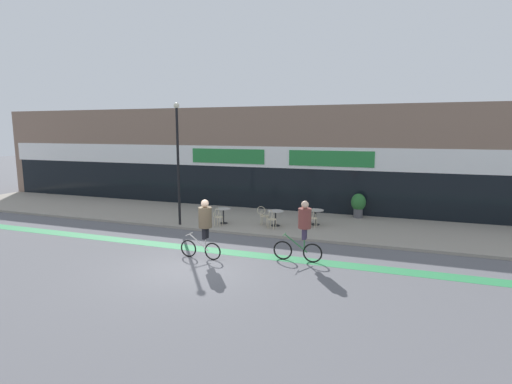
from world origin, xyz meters
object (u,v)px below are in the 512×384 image
object	(u,v)px
cafe_chair_1_near	(271,218)
cyclist_1	(303,226)
cyclist_0	(204,223)
bistro_table_1	(275,215)
planter_pot	(358,204)
cafe_chair_0_near	(218,216)
bistro_table_0	(223,213)
cafe_chair_1_side	(263,214)
lamp_post	(178,156)
bistro_table_2	(315,214)
cafe_chair_2_near	(313,217)

from	to	relation	value
cafe_chair_1_near	cyclist_1	distance (m)	4.45
cyclist_0	cyclist_1	bearing A→B (deg)	-163.17
bistro_table_1	planter_pot	world-z (taller)	planter_pot
cafe_chair_0_near	cyclist_1	xyz separation A→B (m)	(4.88, -3.32, 0.65)
bistro_table_0	cafe_chair_1_side	bearing A→B (deg)	11.54
bistro_table_1	cafe_chair_1_side	xyz separation A→B (m)	(-0.63, -0.01, -0.01)
planter_pot	lamp_post	xyz separation A→B (m)	(-7.94, -4.50, 2.58)
bistro_table_2	cafe_chair_1_near	xyz separation A→B (m)	(-1.75, -1.50, -0.01)
cafe_chair_2_near	cyclist_0	distance (m)	6.23
bistro_table_2	cafe_chair_0_near	world-z (taller)	cafe_chair_0_near
cafe_chair_2_near	lamp_post	distance (m)	6.93
bistro_table_0	cafe_chair_0_near	size ratio (longest dim) A/B	0.82
cafe_chair_2_near	cyclist_0	size ratio (longest dim) A/B	0.41
lamp_post	cyclist_1	size ratio (longest dim) A/B	2.62
cafe_chair_1_near	bistro_table_2	bearing A→B (deg)	-43.26
cafe_chair_1_side	cyclist_0	xyz separation A→B (m)	(-0.43, -5.27, 0.69)
planter_pot	bistro_table_1	bearing A→B (deg)	-137.81
bistro_table_1	cafe_chair_1_side	world-z (taller)	cafe_chair_1_side
cyclist_1	bistro_table_2	bearing A→B (deg)	-85.60
cafe_chair_1_near	planter_pot	distance (m)	5.20
cafe_chair_1_near	cyclist_1	xyz separation A→B (m)	(2.35, -3.72, 0.65)
bistro_table_0	bistro_table_2	world-z (taller)	bistro_table_0
planter_pot	cyclist_1	bearing A→B (deg)	-98.85
bistro_table_0	cafe_chair_1_near	distance (m)	2.53
lamp_post	bistro_table_1	bearing A→B (deg)	16.54
lamp_post	cyclist_0	bearing A→B (deg)	-49.60
cafe_chair_2_near	cyclist_1	bearing A→B (deg)	-166.07
cyclist_1	planter_pot	bearing A→B (deg)	-101.02
bistro_table_0	cyclist_1	bearing A→B (deg)	-39.01
bistro_table_1	planter_pot	bearing A→B (deg)	42.19
bistro_table_2	cafe_chair_1_near	world-z (taller)	cafe_chair_1_near
cafe_chair_2_near	planter_pot	size ratio (longest dim) A/B	0.71
cafe_chair_1_side	cafe_chair_2_near	xyz separation A→B (m)	(2.36, 0.26, 0.00)
bistro_table_2	cafe_chair_1_side	world-z (taller)	cafe_chair_1_side
cafe_chair_1_near	cyclist_1	size ratio (longest dim) A/B	0.41
bistro_table_0	cafe_chair_0_near	world-z (taller)	cafe_chair_0_near
bistro_table_2	cafe_chair_1_side	bearing A→B (deg)	-159.53
cafe_chair_0_near	cyclist_1	bearing A→B (deg)	-122.14
bistro_table_0	cyclist_1	world-z (taller)	cyclist_1
planter_pot	cyclist_0	xyz separation A→B (m)	(-4.57, -8.46, 0.49)
lamp_post	cyclist_0	size ratio (longest dim) A/B	2.63
bistro_table_2	cyclist_0	bearing A→B (deg)	-114.41
cafe_chair_1_side	planter_pot	size ratio (longest dim) A/B	0.71
cafe_chair_1_near	cyclist_0	bearing A→B (deg)	173.47
bistro_table_1	cafe_chair_1_side	bearing A→B (deg)	-179.28
lamp_post	cafe_chair_2_near	bearing A→B (deg)	14.26
bistro_table_2	planter_pot	bearing A→B (deg)	52.48
lamp_post	cafe_chair_1_near	bearing A→B (deg)	8.86
bistro_table_2	cafe_chair_1_side	xyz separation A→B (m)	(-2.37, -0.88, -0.01)
planter_pot	cyclist_1	size ratio (longest dim) A/B	0.58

